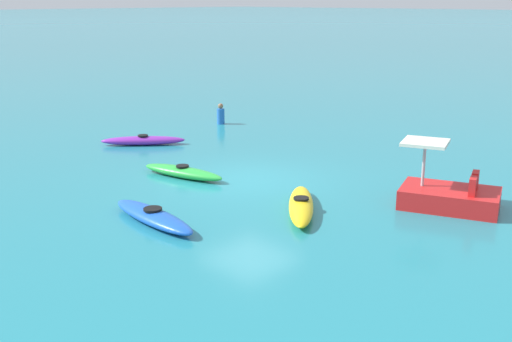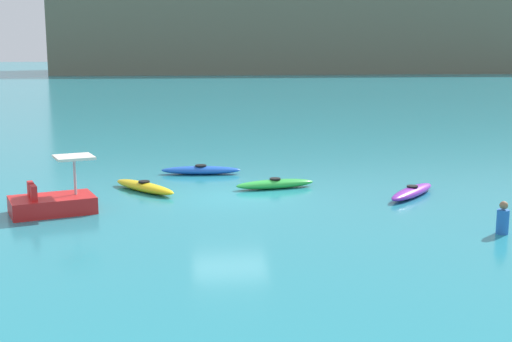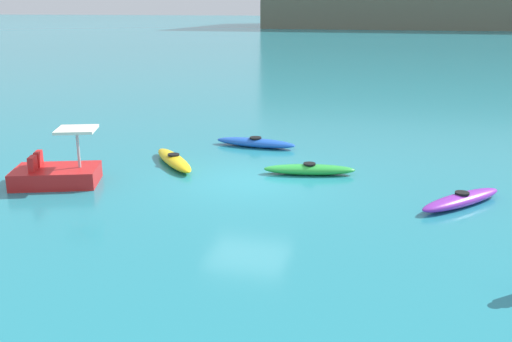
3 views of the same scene
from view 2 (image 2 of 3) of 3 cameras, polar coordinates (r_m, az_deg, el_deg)
The scene contains 8 objects.
ground_plane at distance 22.02m, azimuth -2.28°, elevation -2.21°, with size 600.00×600.00×0.00m, color teal.
headland_cliff at distance 164.20m, azimuth 4.39°, elevation 12.23°, with size 113.20×50.28×20.97m, color #6B6651.
kayak_green at distance 23.27m, azimuth 1.66°, elevation -1.12°, with size 2.92×1.15×0.37m.
kayak_yellow at distance 23.09m, azimuth -9.60°, elevation -1.35°, with size 2.47×2.82×0.37m.
kayak_purple at distance 22.58m, azimuth 13.30°, elevation -1.75°, with size 2.45×2.63×0.37m.
kayak_blue at distance 26.05m, azimuth -4.77°, elevation 0.08°, with size 3.15×0.97×0.37m.
pedal_boat_red at distance 20.64m, azimuth -17.10°, elevation -2.56°, with size 2.77×2.22×1.68m.
person_near_shore at distance 18.66m, azimuth 20.49°, elevation -3.93°, with size 0.44×0.44×0.88m.
Camera 2 is at (-1.44, -21.46, 4.75)m, focal length 46.44 mm.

